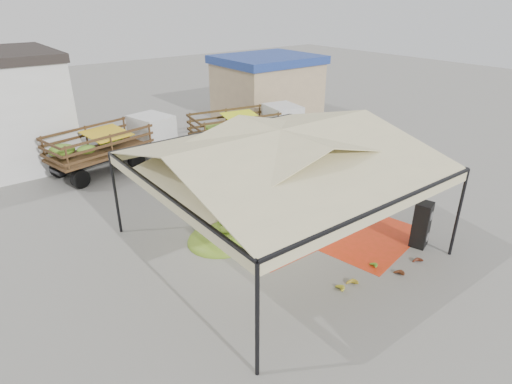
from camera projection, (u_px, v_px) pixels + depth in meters
ground at (278, 242)px, 14.71m from camera, size 90.00×90.00×0.00m
canopy_tent at (280, 152)px, 13.32m from camera, size 8.10×8.10×4.00m
building_tan at (267, 87)px, 28.70m from camera, size 6.30×5.30×4.10m
tarp_left at (279, 230)px, 15.43m from camera, size 3.78×3.60×0.01m
tarp_right at (353, 232)px, 15.36m from camera, size 4.44×4.59×0.01m
banana_heap at (265, 215)px, 15.21m from camera, size 7.04×6.48×1.22m
hand_yellow_a at (338, 288)px, 12.26m from camera, size 0.60×0.54×0.22m
hand_yellow_b at (352, 283)px, 12.47m from camera, size 0.59×0.56×0.21m
hand_red_a at (398, 273)px, 12.91m from camera, size 0.48×0.40×0.21m
hand_red_b at (418, 261)px, 13.52m from camera, size 0.53×0.52×0.19m
hand_green at (372, 265)px, 13.32m from camera, size 0.52×0.47×0.19m
hanging_bunches at (244, 160)px, 14.54m from camera, size 4.74×0.24×0.20m
speaker_stack at (421, 225)px, 14.22m from camera, size 0.70×0.66×1.59m
banana_leaves at (230, 238)px, 14.98m from camera, size 0.96×1.36×3.70m
vendor at (227, 168)px, 18.91m from camera, size 0.63×0.49×1.54m
truck_left at (119, 140)px, 20.71m from camera, size 6.48×3.38×2.12m
truck_right at (251, 124)px, 23.34m from camera, size 6.38×3.08×2.10m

